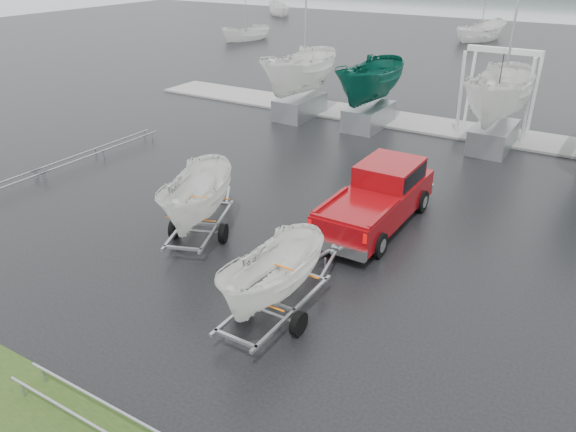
{
  "coord_description": "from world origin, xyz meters",
  "views": [
    {
      "loc": [
        9.96,
        -14.37,
        8.35
      ],
      "look_at": [
        2.29,
        -1.82,
        1.2
      ],
      "focal_mm": 35.0,
      "sensor_mm": 36.0,
      "label": 1
    }
  ],
  "objects": [
    {
      "name": "ground_plane",
      "position": [
        0.0,
        0.0,
        0.0
      ],
      "size": [
        120.0,
        120.0,
        0.0
      ],
      "primitive_type": "plane",
      "color": "black",
      "rests_on": "ground"
    },
    {
      "name": "dock",
      "position": [
        0.0,
        13.0,
        0.05
      ],
      "size": [
        30.0,
        3.0,
        0.12
      ],
      "primitive_type": "cube",
      "color": "gray",
      "rests_on": "ground"
    },
    {
      "name": "pickup_truck",
      "position": [
        3.79,
        1.48,
        0.99
      ],
      "size": [
        2.13,
        5.7,
        1.89
      ],
      "rotation": [
        0.0,
        0.0,
        -0.0
      ],
      "color": "maroon",
      "rests_on": "ground"
    },
    {
      "name": "trailer_hitched",
      "position": [
        3.76,
        -4.85,
        2.39
      ],
      "size": [
        1.78,
        3.61,
        4.37
      ],
      "rotation": [
        0.0,
        0.0,
        -0.0
      ],
      "color": "#919398",
      "rests_on": "ground"
    },
    {
      "name": "trailer_parked",
      "position": [
        -0.57,
        -2.42,
        2.67
      ],
      "size": [
        2.41,
        3.78,
        4.93
      ],
      "rotation": [
        0.0,
        0.0,
        0.37
      ],
      "color": "#919398",
      "rests_on": "ground"
    },
    {
      "name": "boat_hoist",
      "position": [
        4.73,
        13.0,
        2.67
      ],
      "size": [
        3.3,
        2.18,
        4.12
      ],
      "color": "silver",
      "rests_on": "ground"
    },
    {
      "name": "keelboat_0",
      "position": [
        -4.81,
        11.0,
        3.76
      ],
      "size": [
        2.37,
        3.2,
        10.54
      ],
      "color": "#919398",
      "rests_on": "ground"
    },
    {
      "name": "keelboat_1",
      "position": [
        -0.92,
        11.2,
        3.51
      ],
      "size": [
        2.23,
        3.2,
        7.03
      ],
      "color": "#919398",
      "rests_on": "ground"
    },
    {
      "name": "keelboat_2",
      "position": [
        5.22,
        11.0,
        3.92
      ],
      "size": [
        2.47,
        3.2,
        10.64
      ],
      "color": "#919398",
      "rests_on": "ground"
    },
    {
      "name": "mast_rack_0",
      "position": [
        -9.0,
        1.0,
        0.35
      ],
      "size": [
        0.56,
        6.5,
        0.06
      ],
      "rotation": [
        0.0,
        0.0,
        1.57
      ],
      "color": "#919398",
      "rests_on": "ground"
    },
    {
      "name": "moored_boat_0",
      "position": [
        -22.62,
        31.25,
        0.01
      ],
      "size": [
        2.64,
        2.68,
        10.81
      ],
      "rotation": [
        0.0,
        0.0,
        6.0
      ],
      "color": "white",
      "rests_on": "ground"
    },
    {
      "name": "moored_boat_1",
      "position": [
        -3.48,
        43.07,
        0.0
      ],
      "size": [
        3.4,
        3.45,
        11.59
      ],
      "rotation": [
        0.0,
        0.0,
        2.84
      ],
      "color": "white",
      "rests_on": "ground"
    },
    {
      "name": "moored_boat_4",
      "position": [
        -31.31,
        50.79,
        0.01
      ],
      "size": [
        3.3,
        3.31,
        11.07
      ],
      "rotation": [
        0.0,
        0.0,
        3.89
      ],
      "color": "white",
      "rests_on": "ground"
    }
  ]
}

